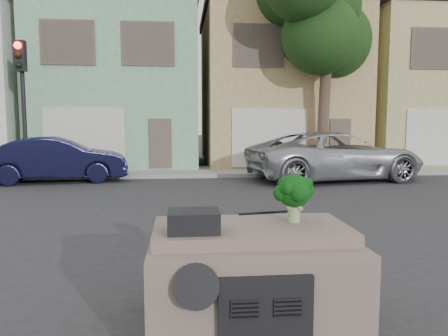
{
  "coord_description": "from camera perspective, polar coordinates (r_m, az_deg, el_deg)",
  "views": [
    {
      "loc": [
        -0.68,
        -7.36,
        2.15
      ],
      "look_at": [
        0.08,
        0.5,
        1.3
      ],
      "focal_mm": 35.0,
      "sensor_mm": 36.0,
      "label": 1
    }
  ],
  "objects": [
    {
      "name": "ground_plane",
      "position": [
        7.7,
        -0.24,
        -10.07
      ],
      "size": [
        120.0,
        120.0,
        0.0
      ],
      "primitive_type": "plane",
      "color": "#303033",
      "rests_on": "ground"
    },
    {
      "name": "sidewalk",
      "position": [
        17.99,
        -3.34,
        -0.48
      ],
      "size": [
        40.0,
        3.0,
        0.15
      ],
      "primitive_type": "cube",
      "color": "gray",
      "rests_on": "ground"
    },
    {
      "name": "townhouse_mint",
      "position": [
        22.1,
        -13.07,
        10.22
      ],
      "size": [
        7.2,
        8.2,
        7.55
      ],
      "primitive_type": "cube",
      "color": "#7EB18B",
      "rests_on": "ground"
    },
    {
      "name": "townhouse_tan",
      "position": [
        22.42,
        6.63,
        10.28
      ],
      "size": [
        7.2,
        8.2,
        7.55
      ],
      "primitive_type": "cube",
      "color": "tan",
      "rests_on": "ground"
    },
    {
      "name": "townhouse_beige",
      "position": [
        25.08,
        23.87,
        9.35
      ],
      "size": [
        7.2,
        8.2,
        7.55
      ],
      "primitive_type": "cube",
      "color": "tan",
      "rests_on": "ground"
    },
    {
      "name": "navy_sedan",
      "position": [
        16.6,
        -20.83,
        -1.69
      ],
      "size": [
        5.02,
        2.4,
        1.59
      ],
      "primitive_type": "imported",
      "rotation": [
        0.0,
        0.0,
        1.72
      ],
      "color": "black",
      "rests_on": "ground"
    },
    {
      "name": "silver_pickup",
      "position": [
        16.42,
        14.25,
        -1.56
      ],
      "size": [
        6.79,
        4.04,
        1.77
      ],
      "primitive_type": "imported",
      "rotation": [
        0.0,
        0.0,
        1.75
      ],
      "color": "#ACAEB4",
      "rests_on": "ground"
    },
    {
      "name": "traffic_signal",
      "position": [
        17.84,
        -24.77,
        6.88
      ],
      "size": [
        0.4,
        0.4,
        5.1
      ],
      "primitive_type": "cube",
      "color": "black",
      "rests_on": "ground"
    },
    {
      "name": "tree_near",
      "position": [
        18.2,
        13.01,
        12.63
      ],
      "size": [
        4.4,
        4.0,
        8.5
      ],
      "primitive_type": "cube",
      "color": "#1A3914",
      "rests_on": "ground"
    },
    {
      "name": "car_dashboard",
      "position": [
        4.69,
        3.26,
        -13.69
      ],
      "size": [
        2.0,
        1.8,
        1.12
      ],
      "primitive_type": "cube",
      "color": "#786257",
      "rests_on": "ground"
    },
    {
      "name": "instrument_hump",
      "position": [
        4.12,
        -3.99,
        -6.95
      ],
      "size": [
        0.48,
        0.38,
        0.2
      ],
      "primitive_type": "cube",
      "color": "black",
      "rests_on": "car_dashboard"
    },
    {
      "name": "wiper_arm",
      "position": [
        4.94,
        5.85,
        -5.8
      ],
      "size": [
        0.69,
        0.15,
        0.02
      ],
      "primitive_type": "cube",
      "rotation": [
        0.0,
        0.0,
        0.17
      ],
      "color": "black",
      "rests_on": "car_dashboard"
    },
    {
      "name": "broccoli",
      "position": [
        4.53,
        9.14,
        -3.85
      ],
      "size": [
        0.45,
        0.45,
        0.5
      ],
      "primitive_type": "cube",
      "rotation": [
        0.0,
        0.0,
        1.47
      ],
      "color": "#09330B",
      "rests_on": "car_dashboard"
    }
  ]
}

